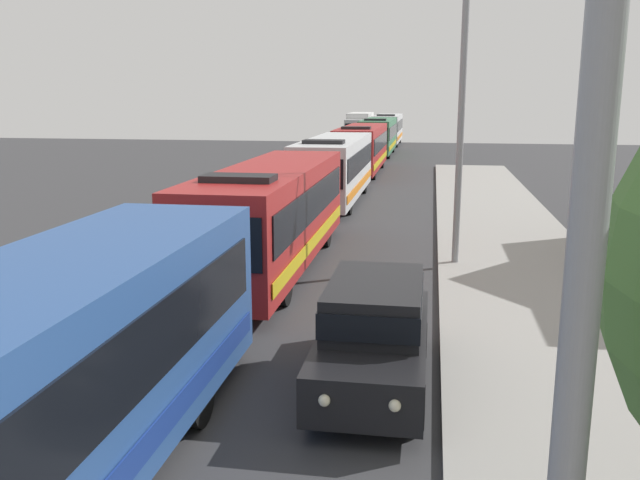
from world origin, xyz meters
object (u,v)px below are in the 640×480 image
object	(u,v)px
bus_rear	(378,135)
box_truck_oncoming	(360,126)
bus_second_in_line	(272,213)
bus_middle	(335,167)
white_suv	(374,329)
bus_tail_end	(388,128)
streetlamp_mid	(462,88)
bus_fourth_in_line	(362,147)

from	to	relation	value
bus_rear	box_truck_oncoming	xyz separation A→B (m)	(-3.30, 15.78, 0.03)
bus_second_in_line	bus_middle	world-z (taller)	same
white_suv	box_truck_oncoming	size ratio (longest dim) A/B	0.58
bus_tail_end	streetlamp_mid	distance (m)	50.70
bus_rear	bus_middle	bearing A→B (deg)	-90.00
bus_middle	white_suv	bearing A→B (deg)	-79.86
bus_tail_end	box_truck_oncoming	bearing A→B (deg)	133.90
bus_tail_end	streetlamp_mid	world-z (taller)	streetlamp_mid
bus_fourth_in_line	bus_middle	bearing A→B (deg)	-90.00
bus_fourth_in_line	white_suv	distance (m)	33.45
box_truck_oncoming	white_suv	bearing A→B (deg)	-83.61
bus_middle	box_truck_oncoming	bearing A→B (deg)	94.51
bus_fourth_in_line	bus_tail_end	xyz separation A→B (m)	(-0.00, 25.88, -0.00)
bus_second_in_line	white_suv	xyz separation A→B (m)	(3.70, -7.74, -0.66)
bus_tail_end	box_truck_oncoming	distance (m)	4.76
bus_second_in_line	bus_fourth_in_line	size ratio (longest dim) A/B	0.98
bus_second_in_line	white_suv	bearing A→B (deg)	-64.47
bus_second_in_line	bus_tail_end	xyz separation A→B (m)	(-0.00, 51.38, -0.00)
box_truck_oncoming	streetlamp_mid	xyz separation A→B (m)	(8.70, -53.71, 3.58)
bus_fourth_in_line	bus_rear	bearing A→B (deg)	90.00
bus_tail_end	bus_middle	bearing A→B (deg)	-90.00
streetlamp_mid	white_suv	bearing A→B (deg)	-100.89
box_truck_oncoming	streetlamp_mid	world-z (taller)	streetlamp_mid
bus_rear	box_truck_oncoming	distance (m)	16.12
bus_second_in_line	bus_fourth_in_line	world-z (taller)	same
bus_middle	bus_fourth_in_line	distance (m)	12.57
white_suv	bus_rear	bearing A→B (deg)	94.52
bus_second_in_line	bus_middle	xyz separation A→B (m)	(-0.00, 12.93, -0.00)
bus_rear	bus_tail_end	world-z (taller)	same
white_suv	box_truck_oncoming	bearing A→B (deg)	96.39
bus_middle	bus_rear	xyz separation A→B (m)	(-0.00, 26.10, -0.00)
bus_middle	bus_tail_end	bearing A→B (deg)	90.00
bus_rear	white_suv	bearing A→B (deg)	-85.48
bus_middle	box_truck_oncoming	distance (m)	42.01
white_suv	bus_tail_end	bearing A→B (deg)	93.58
bus_tail_end	box_truck_oncoming	xyz separation A→B (m)	(-3.30, 3.43, 0.03)
bus_second_in_line	bus_tail_end	distance (m)	51.38
bus_fourth_in_line	bus_second_in_line	bearing A→B (deg)	-90.00
bus_second_in_line	box_truck_oncoming	world-z (taller)	bus_second_in_line
bus_middle	streetlamp_mid	world-z (taller)	streetlamp_mid
box_truck_oncoming	streetlamp_mid	distance (m)	54.53
bus_middle	bus_fourth_in_line	size ratio (longest dim) A/B	0.96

